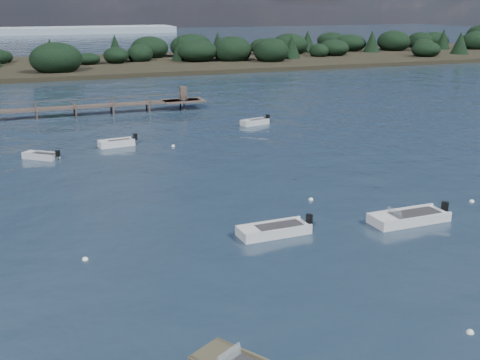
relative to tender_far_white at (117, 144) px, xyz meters
name	(u,v)px	position (x,y,z in m)	size (l,w,h in m)	color
ground	(132,96)	(7.10, 28.74, -0.17)	(400.00, 400.00, 0.00)	#152332
tender_far_white	(117,144)	(0.00, 0.00, 0.00)	(3.64, 1.69, 1.22)	silver
dinghy_mid_grey	(274,232)	(4.61, -24.93, -0.02)	(4.53, 1.70, 1.14)	silver
tender_far_grey	(41,157)	(-6.75, -2.29, -0.02)	(3.07, 2.82, 1.07)	#B7BCBF
tender_far_grey_b	(255,123)	(15.58, 4.56, -0.01)	(3.51, 1.92, 1.17)	#B7BCBF
dinghy_mid_white_a	(408,219)	(13.06, -25.99, -0.01)	(5.26, 1.92, 1.23)	silver
buoy_a	(470,333)	(7.67, -37.49, -0.17)	(0.32, 0.32, 0.32)	white
buoy_c	(85,260)	(-5.92, -24.66, -0.17)	(0.32, 0.32, 0.32)	white
buoy_e	(173,146)	(4.82, -1.97, -0.17)	(0.32, 0.32, 0.32)	white
buoy_extra_a	(311,200)	(9.47, -20.19, -0.17)	(0.32, 0.32, 0.32)	white
buoy_extra_b	(472,202)	(19.27, -24.39, -0.17)	(0.32, 0.32, 0.32)	white
far_headland	(212,53)	(32.10, 68.74, 1.79)	(190.00, 40.00, 5.80)	black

